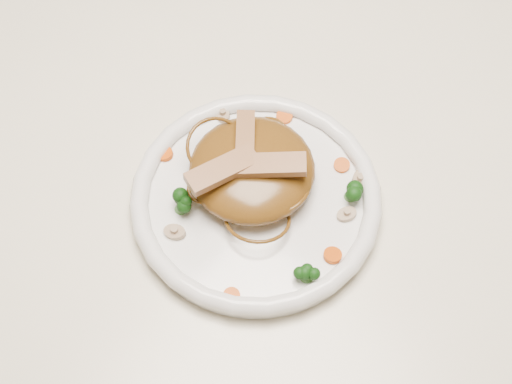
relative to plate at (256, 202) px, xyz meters
The scene contains 20 objects.
ground 0.76m from the plate, 119.23° to the left, with size 4.00×4.00×0.00m, color brown.
table 0.14m from the plate, 119.23° to the left, with size 1.20×0.80×0.75m.
plate is the anchor object (origin of this frame).
noodle_mound 0.04m from the plate, 140.44° to the left, with size 0.13×0.13×0.04m, color brown.
chicken_a 0.06m from the plate, 75.92° to the left, with size 0.07×0.02×0.01m, color #9D754A.
chicken_b 0.08m from the plate, 143.30° to the left, with size 0.06×0.02×0.01m, color #9D754A.
chicken_c 0.07m from the plate, 148.08° to the right, with size 0.08×0.02×0.01m, color #9D754A.
broccoli_0 0.10m from the plate, 41.29° to the left, with size 0.02×0.02×0.03m, color #14470E, non-canonical shape.
broccoli_1 0.07m from the plate, 165.25° to the left, with size 0.03×0.03×0.03m, color #14470E, non-canonical shape.
broccoli_2 0.08m from the plate, 130.77° to the right, with size 0.03×0.03×0.03m, color #14470E, non-canonical shape.
broccoli_3 0.11m from the plate, 20.85° to the right, with size 0.02×0.02×0.03m, color #14470E, non-canonical shape.
carrot_0 0.10m from the plate, 63.30° to the left, with size 0.02×0.02×0.01m, color #D74C07.
carrot_1 0.12m from the plate, 168.77° to the right, with size 0.02×0.02×0.01m, color #D74C07.
carrot_2 0.10m from the plate, ahead, with size 0.02×0.02×0.01m, color #D74C07.
carrot_3 0.11m from the plate, 112.99° to the left, with size 0.02×0.02×0.01m, color #D74C07.
carrot_4 0.12m from the plate, 62.26° to the right, with size 0.02×0.02×0.01m, color #D74C07.
mushroom_0 0.09m from the plate, 113.74° to the right, with size 0.02×0.02×0.01m, color tan.
mushroom_1 0.10m from the plate, 27.60° to the left, with size 0.02×0.02×0.01m, color tan.
mushroom_2 0.12m from the plate, 149.16° to the left, with size 0.02×0.02×0.01m, color tan.
mushroom_3 0.12m from the plate, 50.85° to the left, with size 0.02×0.02×0.01m, color tan.
Camera 1 is at (0.29, -0.38, 1.45)m, focal length 51.39 mm.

